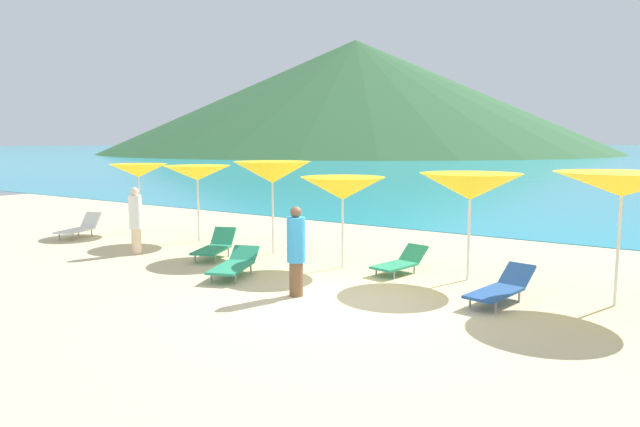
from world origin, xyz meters
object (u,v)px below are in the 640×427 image
object	(u,v)px
lounge_chair_2	(80,227)
lounge_chair_5	(215,246)
umbrella_3	(343,188)
umbrella_4	(470,187)
umbrella_2	(272,172)
lounge_chair_3	(501,287)
beachgoer_1	(136,219)
umbrella_1	(197,173)
umbrella_5	(622,185)
lounge_chair_4	(235,264)
umbrella_0	(139,171)
lounge_chair_1	(400,262)
beachgoer_2	(296,249)

from	to	relation	value
lounge_chair_2	lounge_chair_5	size ratio (longest dim) A/B	0.95
umbrella_3	umbrella_4	distance (m)	2.76
umbrella_4	umbrella_2	bearing A→B (deg)	-179.11
umbrella_2	umbrella_4	distance (m)	5.00
lounge_chair_3	beachgoer_1	bearing A→B (deg)	-165.10
umbrella_1	beachgoer_1	world-z (taller)	umbrella_1
umbrella_5	lounge_chair_4	distance (m)	7.43
lounge_chair_2	lounge_chair_4	world-z (taller)	lounge_chair_2
umbrella_0	lounge_chair_5	world-z (taller)	umbrella_0
lounge_chair_5	umbrella_1	bearing A→B (deg)	122.93
umbrella_0	umbrella_5	world-z (taller)	umbrella_5
umbrella_4	beachgoer_1	size ratio (longest dim) A/B	1.34
lounge_chair_3	beachgoer_1	size ratio (longest dim) A/B	1.07
umbrella_1	umbrella_3	bearing A→B (deg)	-6.44
umbrella_2	lounge_chair_5	bearing A→B (deg)	-125.40
umbrella_2	beachgoer_1	distance (m)	3.62
lounge_chair_4	umbrella_3	bearing A→B (deg)	31.69
umbrella_4	lounge_chair_3	distance (m)	2.32
lounge_chair_1	umbrella_0	bearing A→B (deg)	-172.72
umbrella_2	umbrella_5	distance (m)	7.74
umbrella_4	lounge_chair_4	xyz separation A→B (m)	(-4.17, -2.40, -1.65)
lounge_chair_4	beachgoer_2	world-z (taller)	beachgoer_2
umbrella_4	beachgoer_1	bearing A→B (deg)	-165.60
beachgoer_2	umbrella_2	bearing A→B (deg)	112.40
lounge_chair_2	beachgoer_1	distance (m)	3.59
lounge_chair_2	beachgoer_2	world-z (taller)	beachgoer_2
umbrella_0	umbrella_1	world-z (taller)	umbrella_1
umbrella_5	beachgoer_2	world-z (taller)	umbrella_5
beachgoer_2	lounge_chair_3	bearing A→B (deg)	4.80
umbrella_5	lounge_chair_2	bearing A→B (deg)	-176.23
lounge_chair_5	lounge_chair_3	bearing A→B (deg)	-22.02
lounge_chair_2	beachgoer_2	xyz separation A→B (m)	(9.11, -1.61, 0.58)
lounge_chair_3	lounge_chair_2	bearing A→B (deg)	-169.71
umbrella_3	beachgoer_1	xyz separation A→B (m)	(-5.10, -1.57, -0.89)
umbrella_2	beachgoer_2	bearing A→B (deg)	-45.30
umbrella_5	lounge_chair_2	world-z (taller)	umbrella_5
umbrella_0	umbrella_4	size ratio (longest dim) A/B	0.94
lounge_chair_3	umbrella_4	bearing A→B (deg)	139.81
umbrella_2	beachgoer_2	world-z (taller)	umbrella_2
umbrella_0	lounge_chair_3	size ratio (longest dim) A/B	1.18
umbrella_0	lounge_chair_1	world-z (taller)	umbrella_0
umbrella_2	lounge_chair_3	distance (m)	6.41
umbrella_1	beachgoer_1	size ratio (longest dim) A/B	1.28
umbrella_0	umbrella_2	distance (m)	5.56
umbrella_5	lounge_chair_4	world-z (taller)	umbrella_5
umbrella_1	umbrella_2	bearing A→B (deg)	-4.33
lounge_chair_2	beachgoer_1	bearing A→B (deg)	-29.27
lounge_chair_3	lounge_chair_4	size ratio (longest dim) A/B	1.00
umbrella_5	beachgoer_2	size ratio (longest dim) A/B	1.47
umbrella_2	lounge_chair_1	bearing A→B (deg)	-2.35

